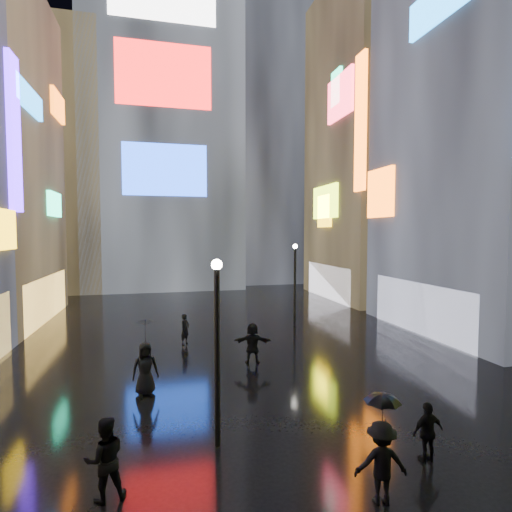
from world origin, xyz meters
name	(u,v)px	position (x,y,z in m)	size (l,w,h in m)	color
ground	(224,332)	(0.00, 20.00, 0.00)	(140.00, 140.00, 0.00)	black
building_right_mid	(497,80)	(15.98, 17.01, 14.99)	(10.28, 13.70, 30.00)	black
building_right_far	(379,144)	(15.98, 30.00, 13.98)	(10.28, 12.00, 28.00)	black
tower_main	(163,99)	(-3.00, 43.97, 21.01)	(16.00, 14.20, 42.00)	black
tower_flank_right	(261,144)	(9.00, 46.00, 17.00)	(12.00, 12.00, 34.00)	black
tower_flank_left	(55,164)	(-14.00, 42.00, 13.00)	(10.00, 10.00, 26.00)	black
lamp_near	(217,341)	(-2.18, 7.55, 2.94)	(0.30, 0.30, 5.20)	black
lamp_far	(295,280)	(4.64, 20.62, 2.94)	(0.30, 0.30, 5.20)	black
pedestrian_1	(105,459)	(-4.92, 5.93, 0.92)	(0.90, 0.70, 1.85)	black
pedestrian_2	(381,462)	(0.97, 4.39, 0.90)	(1.16, 0.67, 1.80)	black
pedestrian_3	(428,432)	(3.00, 5.53, 0.77)	(0.91, 0.38, 1.54)	black
pedestrian_4	(145,369)	(-4.24, 11.67, 0.96)	(0.94, 0.61, 1.92)	black
pedestrian_5	(253,343)	(0.36, 14.16, 0.92)	(1.71, 0.54, 1.84)	black
pedestrian_6	(185,329)	(-2.41, 17.97, 0.80)	(0.59, 0.39, 1.61)	black
umbrella_1	(382,407)	(0.97, 4.39, 2.14)	(0.76, 0.76, 0.67)	black
umbrella_2	(145,331)	(-4.24, 11.67, 2.35)	(0.95, 0.97, 0.87)	black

